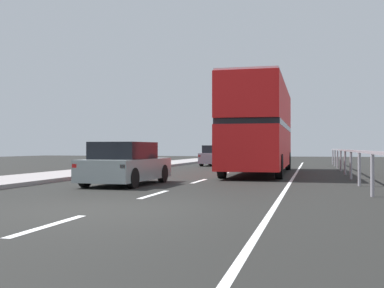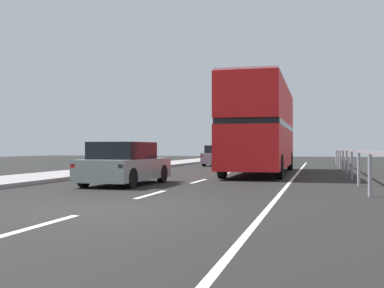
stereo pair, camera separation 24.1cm
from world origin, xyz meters
name	(u,v)px [view 1 (the left image)]	position (x,y,z in m)	size (l,w,h in m)	color
ground_plane	(109,210)	(0.00, 0.00, -0.05)	(75.95, 120.00, 0.10)	black
lane_paint_markings	(257,181)	(2.09, 8.71, 0.00)	(3.48, 46.00, 0.01)	silver
bridge_side_railing	(355,156)	(5.61, 9.00, 0.94)	(0.10, 42.00, 1.17)	#948F98
double_decker_bus_red	(260,126)	(1.66, 14.13, 2.30)	(2.65, 11.31, 4.29)	red
hatchback_car_near	(126,164)	(-2.02, 5.92, 0.69)	(1.96, 4.19, 1.45)	gray
sedan_car_ahead	(217,156)	(-2.39, 23.66, 0.68)	(1.79, 4.04, 1.41)	gray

